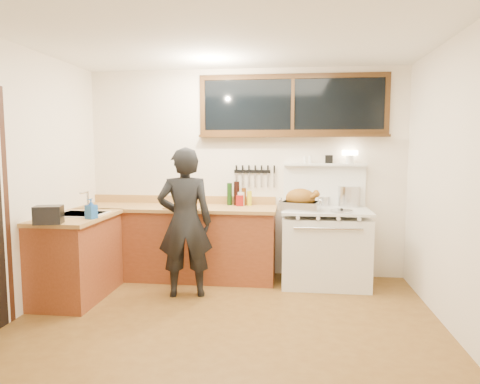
# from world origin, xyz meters

# --- Properties ---
(ground_plane) EXTENTS (4.00, 3.50, 0.02)m
(ground_plane) POSITION_xyz_m (0.00, 0.00, -0.01)
(ground_plane) COLOR brown
(room_shell) EXTENTS (4.10, 3.60, 2.65)m
(room_shell) POSITION_xyz_m (0.00, 0.00, 1.65)
(room_shell) COLOR #F0E3D0
(room_shell) RESTS_ON ground
(counter_back) EXTENTS (2.44, 0.64, 1.00)m
(counter_back) POSITION_xyz_m (-0.80, 1.45, 0.45)
(counter_back) COLOR brown
(counter_back) RESTS_ON ground
(counter_left) EXTENTS (0.64, 1.09, 0.90)m
(counter_left) POSITION_xyz_m (-1.70, 0.62, 0.45)
(counter_left) COLOR brown
(counter_left) RESTS_ON ground
(sink_unit) EXTENTS (0.50, 0.45, 0.37)m
(sink_unit) POSITION_xyz_m (-1.68, 0.70, 0.85)
(sink_unit) COLOR white
(sink_unit) RESTS_ON counter_left
(vintage_stove) EXTENTS (1.02, 0.74, 1.59)m
(vintage_stove) POSITION_xyz_m (1.00, 1.41, 0.47)
(vintage_stove) COLOR white
(vintage_stove) RESTS_ON ground
(back_window) EXTENTS (2.32, 0.13, 0.77)m
(back_window) POSITION_xyz_m (0.60, 1.72, 2.06)
(back_window) COLOR black
(back_window) RESTS_ON room_shell
(knife_strip) EXTENTS (0.52, 0.03, 0.28)m
(knife_strip) POSITION_xyz_m (0.12, 1.73, 1.31)
(knife_strip) COLOR black
(knife_strip) RESTS_ON room_shell
(man) EXTENTS (0.66, 0.50, 1.63)m
(man) POSITION_xyz_m (-0.55, 0.82, 0.81)
(man) COLOR black
(man) RESTS_ON ground
(soap_bottle) EXTENTS (0.12, 0.12, 0.21)m
(soap_bottle) POSITION_xyz_m (-1.43, 0.44, 1.00)
(soap_bottle) COLOR #235CB2
(soap_bottle) RESTS_ON counter_left
(toaster) EXTENTS (0.29, 0.23, 0.17)m
(toaster) POSITION_xyz_m (-1.70, 0.12, 0.99)
(toaster) COLOR black
(toaster) RESTS_ON counter_left
(cutting_board) EXTENTS (0.49, 0.40, 0.15)m
(cutting_board) POSITION_xyz_m (-0.66, 1.29, 0.96)
(cutting_board) COLOR #AD7F44
(cutting_board) RESTS_ON counter_back
(roast_turkey) EXTENTS (0.51, 0.43, 0.25)m
(roast_turkey) POSITION_xyz_m (0.71, 1.31, 1.00)
(roast_turkey) COLOR silver
(roast_turkey) RESTS_ON vintage_stove
(stockpot) EXTENTS (0.34, 0.34, 0.25)m
(stockpot) POSITION_xyz_m (1.30, 1.68, 1.03)
(stockpot) COLOR silver
(stockpot) RESTS_ON vintage_stove
(saucepan) EXTENTS (0.17, 0.28, 0.12)m
(saucepan) POSITION_xyz_m (1.00, 1.70, 0.96)
(saucepan) COLOR silver
(saucepan) RESTS_ON vintage_stove
(pot_lid) EXTENTS (0.32, 0.32, 0.04)m
(pot_lid) POSITION_xyz_m (1.16, 1.21, 0.91)
(pot_lid) COLOR silver
(pot_lid) RESTS_ON vintage_stove
(coffee_tin) EXTENTS (0.09, 0.07, 0.13)m
(coffee_tin) POSITION_xyz_m (-0.04, 1.57, 0.97)
(coffee_tin) COLOR maroon
(coffee_tin) RESTS_ON counter_back
(pitcher) EXTENTS (0.12, 0.12, 0.17)m
(pitcher) POSITION_xyz_m (-0.03, 1.62, 0.98)
(pitcher) COLOR white
(pitcher) RESTS_ON counter_back
(bottle_cluster) EXTENTS (0.31, 0.07, 0.30)m
(bottle_cluster) POSITION_xyz_m (-0.07, 1.63, 1.03)
(bottle_cluster) COLOR black
(bottle_cluster) RESTS_ON counter_back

